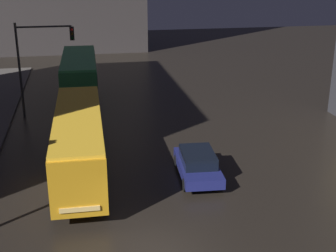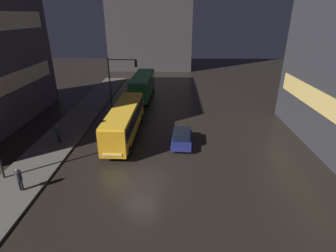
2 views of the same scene
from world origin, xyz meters
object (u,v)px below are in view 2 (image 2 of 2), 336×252
(pedestrian_near, at_px, (58,132))
(traffic_light_main, at_px, (119,73))
(car_taxi, at_px, (182,137))
(bus_near, at_px, (125,119))
(bus_far, at_px, (143,84))
(pedestrian_mid, at_px, (19,177))

(pedestrian_near, bearing_deg, traffic_light_main, -53.18)
(car_taxi, height_order, traffic_light_main, traffic_light_main)
(bus_near, height_order, traffic_light_main, traffic_light_main)
(pedestrian_near, xyz_separation_m, traffic_light_main, (3.69, 12.03, 3.18))
(bus_far, bearing_deg, pedestrian_mid, 76.82)
(car_taxi, bearing_deg, bus_near, -11.55)
(bus_far, distance_m, car_taxi, 16.33)
(pedestrian_near, relative_size, traffic_light_main, 0.28)
(bus_near, xyz_separation_m, traffic_light_main, (-2.43, 10.16, 2.47))
(bus_near, xyz_separation_m, pedestrian_mid, (-5.75, -9.34, -0.74))
(bus_near, relative_size, pedestrian_near, 6.09)
(bus_near, height_order, car_taxi, bus_near)
(pedestrian_mid, bearing_deg, bus_near, -37.22)
(pedestrian_mid, relative_size, traffic_light_main, 0.27)
(car_taxi, bearing_deg, traffic_light_main, -51.15)
(car_taxi, xyz_separation_m, pedestrian_near, (-11.87, -0.26, 0.53))
(car_taxi, bearing_deg, bus_far, -66.09)
(bus_near, xyz_separation_m, car_taxi, (5.76, -1.61, -1.24))
(car_taxi, distance_m, pedestrian_mid, 13.87)
(car_taxi, distance_m, traffic_light_main, 14.81)
(car_taxi, bearing_deg, pedestrian_near, 5.30)
(car_taxi, height_order, pedestrian_mid, pedestrian_mid)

